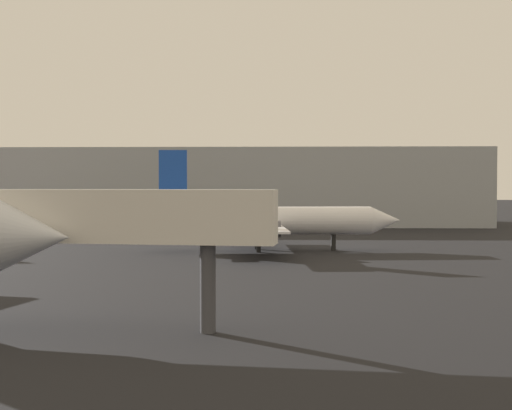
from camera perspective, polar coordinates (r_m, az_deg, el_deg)
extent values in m
cone|color=silver|center=(33.36, -17.51, -2.37)|extent=(4.82, 4.54, 3.74)
cylinder|color=white|center=(71.91, 0.94, -1.23)|extent=(20.54, 4.42, 2.77)
cone|color=white|center=(73.57, 10.08, -1.19)|extent=(3.26, 3.01, 2.77)
cone|color=white|center=(72.13, -8.39, -1.24)|extent=(3.26, 3.01, 2.77)
cube|color=white|center=(71.87, 0.13, -1.56)|extent=(6.24, 24.34, 0.21)
cube|color=white|center=(71.95, -6.85, -1.02)|extent=(2.64, 7.36, 0.14)
cube|color=#1947B2|center=(71.85, -6.51, 2.08)|extent=(2.76, 0.48, 5.56)
cylinder|color=#4C4C54|center=(76.47, 0.42, -1.47)|extent=(2.69, 1.75, 1.55)
cylinder|color=#4C4C54|center=(67.35, 0.83, -1.89)|extent=(2.69, 1.75, 1.55)
cube|color=black|center=(72.74, 6.08, -2.93)|extent=(0.46, 0.46, 1.60)
cube|color=black|center=(73.70, 0.06, -2.86)|extent=(0.46, 0.46, 1.60)
cube|color=black|center=(70.28, 0.19, -3.08)|extent=(0.46, 0.46, 1.60)
cone|color=silver|center=(94.89, -14.54, -0.56)|extent=(2.76, 2.54, 2.37)
cube|color=black|center=(96.87, -17.35, -1.79)|extent=(0.40, 0.40, 1.84)
cube|color=silver|center=(34.35, -15.32, -0.81)|extent=(20.16, 4.06, 2.40)
cylinder|color=#3F3F44|center=(32.38, -3.79, -6.53)|extent=(0.70, 0.70, 3.93)
cube|color=#999EA3|center=(123.06, -3.98, 1.41)|extent=(89.89, 25.63, 12.24)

